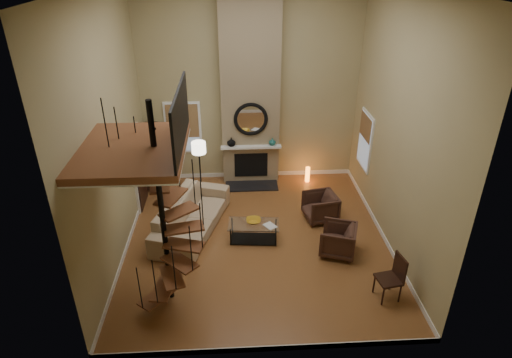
{
  "coord_description": "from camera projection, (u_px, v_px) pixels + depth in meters",
  "views": [
    {
      "loc": [
        -0.51,
        -8.41,
        6.1
      ],
      "look_at": [
        0.0,
        0.4,
        1.4
      ],
      "focal_mm": 30.6,
      "sensor_mm": 36.0,
      "label": 1
    }
  ],
  "objects": [
    {
      "name": "spiral_stair",
      "position": [
        164.0,
        220.0,
        7.8
      ],
      "size": [
        1.47,
        1.47,
        4.06
      ],
      "color": "black",
      "rests_on": "ground"
    },
    {
      "name": "armchair_far",
      "position": [
        341.0,
        240.0,
        9.68
      ],
      "size": [
        0.97,
        0.96,
        0.7
      ],
      "primitive_type": "imported",
      "rotation": [
        0.0,
        0.0,
        -1.9
      ],
      "color": "#43281F",
      "rests_on": "ground"
    },
    {
      "name": "right_wall",
      "position": [
        399.0,
        127.0,
        9.17
      ],
      "size": [
        0.02,
        6.5,
        5.5
      ],
      "primitive_type": "cube",
      "color": "tan",
      "rests_on": "ground"
    },
    {
      "name": "left_wall",
      "position": [
        110.0,
        134.0,
        8.86
      ],
      "size": [
        0.02,
        6.5,
        5.5
      ],
      "primitive_type": "cube",
      "color": "tan",
      "rests_on": "ground"
    },
    {
      "name": "chimney_breast",
      "position": [
        250.0,
        88.0,
        11.71
      ],
      "size": [
        1.6,
        0.38,
        5.5
      ],
      "primitive_type": "cube",
      "color": "#887558",
      "rests_on": "ground"
    },
    {
      "name": "bowl",
      "position": [
        253.0,
        221.0,
        10.1
      ],
      "size": [
        0.34,
        0.34,
        0.08
      ],
      "primitive_type": "imported",
      "color": "gold",
      "rests_on": "coffee_table"
    },
    {
      "name": "loft",
      "position": [
        139.0,
        146.0,
        7.1
      ],
      "size": [
        1.7,
        2.2,
        1.09
      ],
      "color": "brown",
      "rests_on": "left_wall"
    },
    {
      "name": "mirror_disc",
      "position": [
        251.0,
        119.0,
        11.9
      ],
      "size": [
        0.8,
        0.01,
        0.8
      ],
      "primitive_type": "cylinder",
      "rotation": [
        1.57,
        0.0,
        0.0
      ],
      "color": "white",
      "rests_on": "chimney_breast"
    },
    {
      "name": "accent_lamp",
      "position": [
        307.0,
        174.0,
        12.71
      ],
      "size": [
        0.13,
        0.13,
        0.45
      ],
      "primitive_type": "cylinder",
      "color": "orange",
      "rests_on": "ground"
    },
    {
      "name": "baseboard_back",
      "position": [
        251.0,
        174.0,
        13.14
      ],
      "size": [
        6.0,
        0.02,
        0.12
      ],
      "primitive_type": "cube",
      "color": "white",
      "rests_on": "ground"
    },
    {
      "name": "baseboard_left",
      "position": [
        129.0,
        241.0,
        10.13
      ],
      "size": [
        0.02,
        6.5,
        0.12
      ],
      "primitive_type": "cube",
      "color": "white",
      "rests_on": "ground"
    },
    {
      "name": "vase_right",
      "position": [
        272.0,
        142.0,
        12.22
      ],
      "size": [
        0.2,
        0.2,
        0.21
      ],
      "primitive_type": "imported",
      "color": "#1A5B56",
      "rests_on": "mantel"
    },
    {
      "name": "vase_left",
      "position": [
        231.0,
        142.0,
        12.15
      ],
      "size": [
        0.24,
        0.24,
        0.25
      ],
      "primitive_type": "imported",
      "color": "black",
      "rests_on": "mantel"
    },
    {
      "name": "front_wall",
      "position": [
        271.0,
        216.0,
        6.15
      ],
      "size": [
        6.0,
        0.02,
        5.5
      ],
      "primitive_type": "cube",
      "color": "tan",
      "rests_on": "ground"
    },
    {
      "name": "side_chair",
      "position": [
        393.0,
        275.0,
        8.38
      ],
      "size": [
        0.51,
        0.5,
        0.95
      ],
      "color": "black",
      "rests_on": "ground"
    },
    {
      "name": "mirror_frame",
      "position": [
        251.0,
        119.0,
        11.89
      ],
      "size": [
        0.94,
        0.1,
        0.94
      ],
      "primitive_type": "torus",
      "rotation": [
        1.57,
        0.0,
        0.0
      ],
      "color": "black",
      "rests_on": "chimney_breast"
    },
    {
      "name": "baseboard_front",
      "position": [
        268.0,
        348.0,
        7.43
      ],
      "size": [
        6.0,
        0.02,
        0.12
      ],
      "primitive_type": "cube",
      "color": "white",
      "rests_on": "ground"
    },
    {
      "name": "floor_lamp",
      "position": [
        199.0,
        152.0,
        11.26
      ],
      "size": [
        0.37,
        0.37,
        1.7
      ],
      "color": "black",
      "rests_on": "ground"
    },
    {
      "name": "coffee_table",
      "position": [
        254.0,
        230.0,
        10.16
      ],
      "size": [
        1.22,
        0.69,
        0.44
      ],
      "color": "silver",
      "rests_on": "ground"
    },
    {
      "name": "hearth",
      "position": [
        252.0,
        186.0,
        12.56
      ],
      "size": [
        1.5,
        0.6,
        0.04
      ],
      "primitive_type": "cube",
      "color": "black",
      "rests_on": "ground"
    },
    {
      "name": "window_back",
      "position": [
        183.0,
        127.0,
        12.29
      ],
      "size": [
        1.02,
        0.06,
        1.52
      ],
      "color": "white",
      "rests_on": "back_wall"
    },
    {
      "name": "ground",
      "position": [
        257.0,
        239.0,
        10.31
      ],
      "size": [
        6.0,
        6.5,
        0.01
      ],
      "primitive_type": "cube",
      "color": "#A06533",
      "rests_on": "ground"
    },
    {
      "name": "sofa",
      "position": [
        191.0,
        215.0,
        10.52
      ],
      "size": [
        1.85,
        2.97,
        0.81
      ],
      "primitive_type": "imported",
      "rotation": [
        0.0,
        0.0,
        1.28
      ],
      "color": "tan",
      "rests_on": "ground"
    },
    {
      "name": "mantel",
      "position": [
        251.0,
        147.0,
        12.22
      ],
      "size": [
        1.7,
        0.18,
        0.06
      ],
      "primitive_type": "cube",
      "color": "white",
      "rests_on": "chimney_breast"
    },
    {
      "name": "firebox",
      "position": [
        251.0,
        165.0,
        12.57
      ],
      "size": [
        0.95,
        0.02,
        0.72
      ],
      "primitive_type": "cube",
      "color": "black",
      "rests_on": "chimney_breast"
    },
    {
      "name": "window_right",
      "position": [
        365.0,
        140.0,
        11.46
      ],
      "size": [
        0.06,
        1.02,
        1.52
      ],
      "color": "white",
      "rests_on": "right_wall"
    },
    {
      "name": "book",
      "position": [
        269.0,
        226.0,
        9.96
      ],
      "size": [
        0.34,
        0.36,
        0.03
      ],
      "primitive_type": "imported",
      "rotation": [
        0.0,
        0.0,
        0.58
      ],
      "color": "gray",
      "rests_on": "coffee_table"
    },
    {
      "name": "back_wall",
      "position": [
        250.0,
        86.0,
        11.88
      ],
      "size": [
        6.0,
        0.02,
        5.5
      ],
      "primitive_type": "cube",
      "color": "tan",
      "rests_on": "ground"
    },
    {
      "name": "hutch",
      "position": [
        153.0,
        156.0,
        12.16
      ],
      "size": [
        0.37,
        0.78,
        1.75
      ],
      "primitive_type": "cube",
      "color": "black",
      "rests_on": "ground"
    },
    {
      "name": "armchair_near",
      "position": [
        323.0,
        207.0,
        10.93
      ],
      "size": [
        0.9,
        0.89,
        0.71
      ],
      "primitive_type": "imported",
      "rotation": [
        0.0,
        0.0,
        -1.39
      ],
      "color": "#43281F",
      "rests_on": "ground"
    },
    {
      "name": "baseboard_right",
      "position": [
        381.0,
        233.0,
        10.44
      ],
      "size": [
        0.02,
        6.5,
        0.12
      ],
      "primitive_type": "cube",
      "color": "white",
      "rests_on": "ground"
    },
    {
      "name": "entry_door",
      "position": [
        139.0,
        169.0,
        11.25
      ],
      "size": [
        0.1,
        1.05,
        2.16
      ],
      "color": "white",
      "rests_on": "ground"
    }
  ]
}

